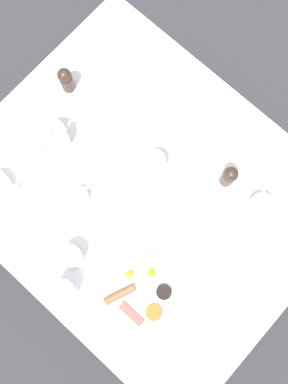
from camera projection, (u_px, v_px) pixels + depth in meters
ground_plane at (144, 220)px, 2.30m from camera, size 8.00×8.00×0.00m
table at (144, 196)px, 1.64m from camera, size 1.02×1.23×0.73m
breakfast_plate at (141, 293)px, 1.51m from camera, size 0.29×0.29×0.04m
teapot_near at (53, 138)px, 1.56m from camera, size 0.20×0.11×0.14m
teacup_with_saucer_left at (261, 207)px, 1.54m from camera, size 0.15×0.15×0.06m
water_glass_tall at (64, 291)px, 1.46m from camera, size 0.08×0.08×0.11m
water_glass_short at (71, 256)px, 1.50m from camera, size 0.08×0.08×0.08m
wine_glass_spare at (154, 163)px, 1.56m from camera, size 0.08×0.08×0.08m
creamer_jug at (80, 196)px, 1.55m from camera, size 0.08×0.06×0.05m
pepper_grinder at (66, 80)px, 1.59m from camera, size 0.05×0.05×0.13m
salt_grinder at (229, 176)px, 1.52m from camera, size 0.05×0.05×0.13m
napkin_folded at (197, 112)px, 1.63m from camera, size 0.15×0.18×0.01m
fork_by_plate at (171, 223)px, 1.56m from camera, size 0.16×0.11×0.00m
knife_by_plate at (129, 103)px, 1.64m from camera, size 0.21×0.06×0.00m
spoon_for_tea at (236, 290)px, 1.51m from camera, size 0.17×0.04×0.00m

